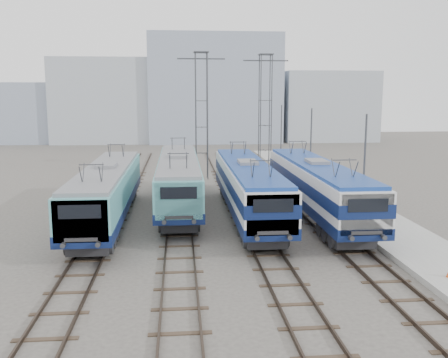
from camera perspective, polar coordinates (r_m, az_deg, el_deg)
ground at (r=27.33m, az=-0.35°, el=-7.60°), size 160.00×160.00×0.00m
platform at (r=37.06m, az=14.51°, el=-3.06°), size 4.00×70.00×0.30m
locomotive_far_left at (r=32.13m, az=-13.25°, el=-1.19°), size 2.80×17.67×3.32m
locomotive_center_left at (r=35.65m, az=-5.20°, el=0.15°), size 2.86×18.04×3.39m
locomotive_center_right at (r=32.54m, az=2.75°, el=-0.66°), size 2.83×17.92×3.37m
locomotive_far_right at (r=33.11m, az=10.57°, el=-0.60°), size 2.86×18.07×3.40m
catenary_tower_west at (r=48.08m, az=-2.59°, el=7.90°), size 4.50×1.20×12.00m
catenary_tower_east at (r=50.78m, az=4.73°, el=7.97°), size 4.50×1.20×12.00m
mast_front at (r=30.37m, az=15.70°, el=0.57°), size 0.12×0.12×7.00m
mast_mid at (r=41.69m, az=9.87°, el=3.17°), size 0.12×0.12×7.00m
mast_rear at (r=53.32m, az=6.54°, el=4.63°), size 0.12×0.12×7.00m
building_west at (r=88.81m, az=-12.97°, el=8.70°), size 18.00×12.00×14.00m
building_center at (r=88.23m, az=-1.17°, el=10.23°), size 22.00×14.00×18.00m
building_east at (r=91.85m, az=11.51°, el=8.15°), size 16.00×12.00×12.00m
building_far_west at (r=92.35m, az=-22.88°, el=6.97°), size 14.00×10.00×10.00m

